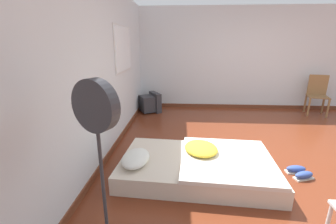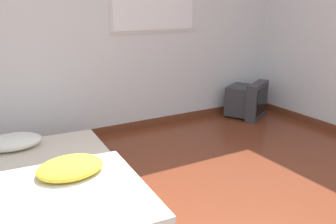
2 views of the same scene
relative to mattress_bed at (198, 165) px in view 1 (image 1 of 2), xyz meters
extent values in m
plane|color=maroon|center=(0.69, -1.51, -0.14)|extent=(20.00, 20.00, 0.00)
cube|color=silver|center=(0.69, 1.38, 1.16)|extent=(7.82, 0.06, 2.60)
cube|color=brown|center=(0.69, 1.34, -0.10)|extent=(7.82, 0.02, 0.09)
cube|color=silver|center=(1.63, 1.34, 1.45)|extent=(1.13, 0.01, 0.85)
cube|color=white|center=(1.63, 1.34, 1.45)|extent=(1.06, 0.01, 0.78)
cube|color=silver|center=(3.43, -1.51, 1.16)|extent=(0.06, 8.11, 2.60)
cube|color=brown|center=(3.39, -1.51, -0.10)|extent=(0.02, 8.11, 0.09)
cube|color=beige|center=(0.00, 0.01, -0.03)|extent=(1.29, 2.06, 0.23)
ellipsoid|color=silver|center=(-0.15, 0.80, 0.15)|extent=(0.54, 0.37, 0.14)
cube|color=silver|center=(-0.02, -0.36, 0.11)|extent=(1.26, 1.23, 0.05)
ellipsoid|color=yellow|center=(0.14, -0.05, 0.17)|extent=(0.61, 0.55, 0.11)
cube|color=#333338|center=(2.84, 1.11, 0.08)|extent=(0.53, 0.49, 0.39)
cube|color=#333338|center=(2.95, 0.91, 0.10)|extent=(0.52, 0.38, 0.49)
cube|color=black|center=(2.98, 0.85, 0.11)|extent=(0.38, 0.22, 0.35)
cube|color=olive|center=(2.63, -3.21, 0.08)|extent=(0.04, 0.04, 0.45)
cube|color=olive|center=(2.74, -2.83, 0.08)|extent=(0.04, 0.04, 0.45)
cube|color=olive|center=(3.01, -3.32, 0.08)|extent=(0.04, 0.04, 0.45)
cube|color=olive|center=(3.12, -2.94, 0.08)|extent=(0.04, 0.04, 0.45)
cube|color=brown|center=(2.87, -3.08, 0.32)|extent=(0.55, 0.55, 0.02)
cube|color=olive|center=(3.06, -3.13, 0.57)|extent=(0.15, 0.41, 0.49)
cube|color=silver|center=(-0.02, -1.37, -0.13)|extent=(0.18, 0.28, 0.02)
ellipsoid|color=#334C99|center=(-0.02, -1.37, -0.09)|extent=(0.19, 0.28, 0.09)
cube|color=silver|center=(0.13, -1.34, -0.13)|extent=(0.12, 0.27, 0.02)
ellipsoid|color=#334C99|center=(0.13, -1.34, -0.09)|extent=(0.13, 0.27, 0.09)
cylinder|color=#333338|center=(-1.17, 0.84, 0.41)|extent=(0.03, 0.03, 1.07)
cylinder|color=#333338|center=(-1.17, 0.84, 1.12)|extent=(0.25, 0.39, 0.39)
camera|label=1|loc=(-2.67, 0.23, 1.54)|focal=24.00mm
camera|label=2|loc=(-0.51, -2.70, 1.42)|focal=40.00mm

